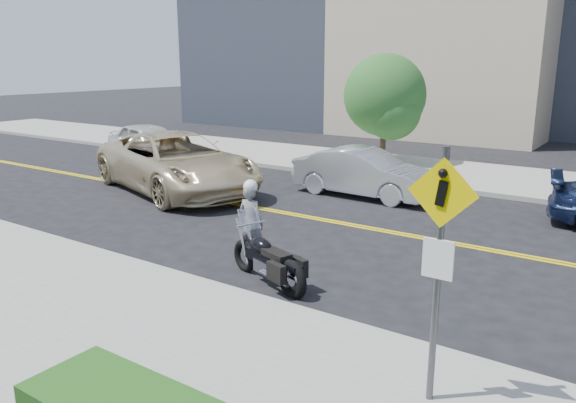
# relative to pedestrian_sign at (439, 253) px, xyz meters

# --- Properties ---
(ground_plane) EXTENTS (120.00, 120.00, 0.00)m
(ground_plane) POSITION_rel_pedestrian_sign_xyz_m (-4.20, 6.31, -1.96)
(ground_plane) COLOR black
(ground_plane) RESTS_ON ground
(sidewalk_near) EXTENTS (60.00, 5.00, 0.15)m
(sidewalk_near) POSITION_rel_pedestrian_sign_xyz_m (-4.20, -1.19, -1.89)
(sidewalk_near) COLOR #9E9B91
(sidewalk_near) RESTS_ON ground_plane
(sidewalk_far) EXTENTS (60.00, 5.00, 0.15)m
(sidewalk_far) POSITION_rel_pedestrian_sign_xyz_m (-4.20, 13.81, -1.89)
(sidewalk_far) COLOR #9E9B91
(sidewalk_far) RESTS_ON ground_plane
(pedestrian_sign) EXTENTS (0.78, 0.08, 3.00)m
(pedestrian_sign) POSITION_rel_pedestrian_sign_xyz_m (0.00, 0.00, 0.00)
(pedestrian_sign) COLOR #4C4C51
(pedestrian_sign) RESTS_ON sidewalk_near
(motorcyclist) EXTENTS (0.59, 0.39, 1.71)m
(motorcyclist) POSITION_rel_pedestrian_sign_xyz_m (-4.91, 2.89, -1.11)
(motorcyclist) COLOR silver
(motorcyclist) RESTS_ON ground
(motorcycle) EXTENTS (2.25, 1.32, 1.31)m
(motorcycle) POSITION_rel_pedestrian_sign_xyz_m (-3.90, 2.08, -1.30)
(motorcycle) COLOR black
(motorcycle) RESTS_ON ground
(suv) EXTENTS (7.24, 4.95, 1.84)m
(suv) POSITION_rel_pedestrian_sign_xyz_m (-10.76, 6.56, -1.04)
(suv) COLOR beige
(suv) RESTS_ON ground
(parked_car_white) EXTENTS (4.97, 2.96, 1.58)m
(parked_car_white) POSITION_rel_pedestrian_sign_xyz_m (-15.37, 9.61, -1.17)
(parked_car_white) COLOR silver
(parked_car_white) RESTS_ON ground
(parked_car_silver) EXTENTS (4.46, 1.70, 1.45)m
(parked_car_silver) POSITION_rel_pedestrian_sign_xyz_m (-5.58, 9.29, -1.23)
(parked_car_silver) COLOR silver
(parked_car_silver) RESTS_ON ground
(tree_far_a) EXTENTS (3.15, 3.15, 4.31)m
(tree_far_a) POSITION_rel_pedestrian_sign_xyz_m (-7.35, 14.37, 0.77)
(tree_far_a) COLOR #382619
(tree_far_a) RESTS_ON ground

